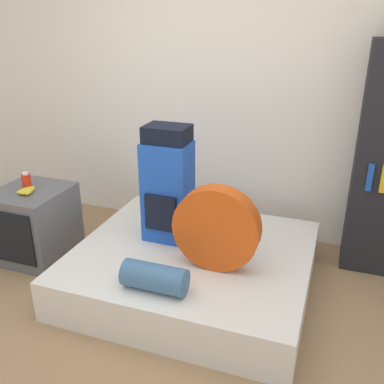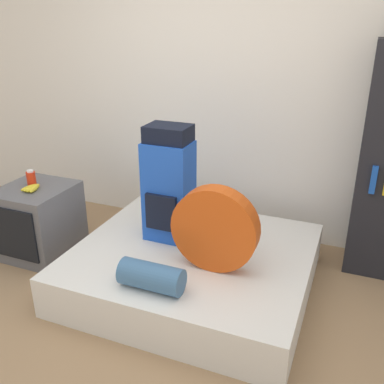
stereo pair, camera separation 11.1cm
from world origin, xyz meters
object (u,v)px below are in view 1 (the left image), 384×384
object	(u,v)px
television	(34,223)
canister	(26,181)
backpack	(168,186)
tent_bag	(217,228)
sleeping_roll	(155,277)

from	to	relation	value
television	canister	size ratio (longest dim) A/B	4.26
backpack	canister	bearing A→B (deg)	-173.73
tent_bag	sleeping_roll	size ratio (longest dim) A/B	1.43
television	backpack	bearing A→B (deg)	7.67
backpack	canister	size ratio (longest dim) A/B	6.26
tent_bag	television	distance (m)	1.63
sleeping_roll	television	bearing A→B (deg)	158.96
backpack	sleeping_roll	bearing A→B (deg)	-74.53
backpack	sleeping_roll	distance (m)	0.76
sleeping_roll	canister	bearing A→B (deg)	158.57
tent_bag	television	world-z (taller)	tent_bag
tent_bag	sleeping_roll	xyz separation A→B (m)	(-0.28, -0.38, -0.20)
sleeping_roll	canister	world-z (taller)	canister
tent_bag	canister	distance (m)	1.64
tent_bag	television	bearing A→B (deg)	175.39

